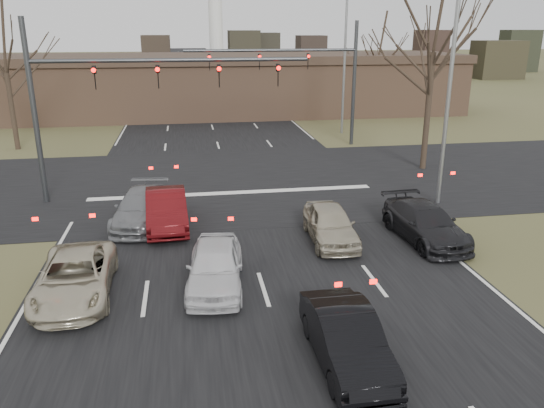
{
  "coord_description": "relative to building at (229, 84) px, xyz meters",
  "views": [
    {
      "loc": [
        -2.06,
        -11.25,
        7.52
      ],
      "look_at": [
        0.61,
        5.14,
        2.0
      ],
      "focal_mm": 35.0,
      "sensor_mm": 36.0,
      "label": 1
    }
  ],
  "objects": [
    {
      "name": "ground",
      "position": [
        -2.0,
        -38.0,
        -2.67
      ],
      "size": [
        360.0,
        360.0,
        0.0
      ],
      "primitive_type": "plane",
      "color": "#484A27",
      "rests_on": "ground"
    },
    {
      "name": "road_main",
      "position": [
        -2.0,
        22.0,
        -2.66
      ],
      "size": [
        14.0,
        300.0,
        0.02
      ],
      "primitive_type": "cube",
      "color": "black",
      "rests_on": "ground"
    },
    {
      "name": "road_cross",
      "position": [
        -2.0,
        -23.0,
        -2.65
      ],
      "size": [
        200.0,
        14.0,
        0.02
      ],
      "primitive_type": "cube",
      "color": "black",
      "rests_on": "ground"
    },
    {
      "name": "building",
      "position": [
        0.0,
        0.0,
        0.0
      ],
      "size": [
        42.4,
        10.4,
        5.3
      ],
      "color": "brown",
      "rests_on": "ground"
    },
    {
      "name": "mast_arm_near",
      "position": [
        -7.23,
        -25.0,
        2.41
      ],
      "size": [
        12.12,
        0.24,
        8.0
      ],
      "color": "#383A3D",
      "rests_on": "ground"
    },
    {
      "name": "mast_arm_far",
      "position": [
        4.18,
        -15.0,
        2.35
      ],
      "size": [
        11.12,
        0.24,
        8.0
      ],
      "color": "#383A3D",
      "rests_on": "ground"
    },
    {
      "name": "streetlight_right_near",
      "position": [
        6.82,
        -28.0,
        2.92
      ],
      "size": [
        2.34,
        0.25,
        10.0
      ],
      "color": "gray",
      "rests_on": "ground"
    },
    {
      "name": "streetlight_right_far",
      "position": [
        7.32,
        -11.0,
        2.92
      ],
      "size": [
        2.34,
        0.25,
        10.0
      ],
      "color": "gray",
      "rests_on": "ground"
    },
    {
      "name": "tree_right_near",
      "position": [
        9.0,
        -22.0,
        6.23
      ],
      "size": [
        6.9,
        6.9,
        11.5
      ],
      "color": "black",
      "rests_on": "ground"
    },
    {
      "name": "tree_left_far",
      "position": [
        -15.0,
        -13.0,
        4.68
      ],
      "size": [
        5.7,
        5.7,
        9.5
      ],
      "color": "black",
      "rests_on": "ground"
    },
    {
      "name": "tree_right_far",
      "position": [
        13.0,
        -3.0,
        4.29
      ],
      "size": [
        5.4,
        5.4,
        9.0
      ],
      "color": "black",
      "rests_on": "ground"
    },
    {
      "name": "car_silver_suv",
      "position": [
        -7.49,
        -34.52,
        -2.04
      ],
      "size": [
        2.22,
        4.58,
        1.26
      ],
      "primitive_type": "imported",
      "rotation": [
        0.0,
        0.0,
        0.03
      ],
      "color": "beige",
      "rests_on": "ground"
    },
    {
      "name": "car_white_sedan",
      "position": [
        -3.41,
        -34.56,
        -1.97
      ],
      "size": [
        2.06,
        4.23,
        1.39
      ],
      "primitive_type": "imported",
      "rotation": [
        0.0,
        0.0,
        -0.1
      ],
      "color": "silver",
      "rests_on": "ground"
    },
    {
      "name": "car_black_hatch",
      "position": [
        -0.63,
        -38.97,
        -2.01
      ],
      "size": [
        1.43,
        3.99,
        1.31
      ],
      "primitive_type": "imported",
      "rotation": [
        0.0,
        0.0,
        0.01
      ],
      "color": "black",
      "rests_on": "ground"
    },
    {
      "name": "car_charcoal_sedan",
      "position": [
        4.5,
        -32.04,
        -2.0
      ],
      "size": [
        2.16,
        4.7,
        1.33
      ],
      "primitive_type": "imported",
      "rotation": [
        0.0,
        0.0,
        0.07
      ],
      "color": "black",
      "rests_on": "ground"
    },
    {
      "name": "car_grey_ahead",
      "position": [
        -6.0,
        -28.55,
        -1.99
      ],
      "size": [
        2.43,
        4.84,
        1.35
      ],
      "primitive_type": "imported",
      "rotation": [
        0.0,
        0.0,
        -0.12
      ],
      "color": "slate",
      "rests_on": "ground"
    },
    {
      "name": "car_red_ahead",
      "position": [
        -5.0,
        -29.06,
        -1.94
      ],
      "size": [
        1.77,
        4.48,
        1.45
      ],
      "primitive_type": "imported",
      "rotation": [
        0.0,
        0.0,
        0.05
      ],
      "color": "#4D0B0D",
      "rests_on": "ground"
    },
    {
      "name": "car_silver_ahead",
      "position": [
        1.0,
        -31.57,
        -1.99
      ],
      "size": [
        1.76,
        4.03,
        1.35
      ],
      "primitive_type": "imported",
      "rotation": [
        0.0,
        0.0,
        -0.04
      ],
      "color": "#B3AA91",
      "rests_on": "ground"
    }
  ]
}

